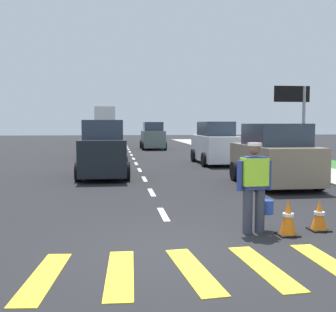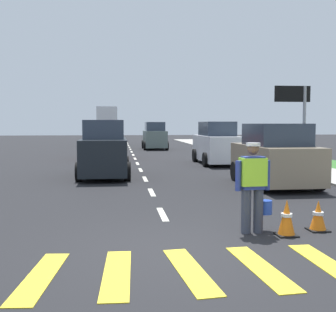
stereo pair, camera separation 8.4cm
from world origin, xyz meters
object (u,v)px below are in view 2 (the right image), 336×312
lane_direction_sign (297,111)px  car_outgoing_far (155,137)px  car_parked_curbside (275,157)px  road_worker (254,183)px  delivery_truck (108,128)px  car_parked_far (216,144)px  car_oncoming_lead (104,150)px  traffic_cone_far (318,216)px  traffic_cone_near (287,218)px  car_oncoming_second (105,142)px

lane_direction_sign → car_outgoing_far: (-2.69, 20.60, -1.40)m
car_parked_curbside → road_worker: bearing=-114.6°
road_worker → delivery_truck: delivery_truck is taller
car_parked_curbside → car_parked_far: (-0.16, 7.46, 0.05)m
car_parked_curbside → car_parked_far: size_ratio=0.91×
car_parked_far → car_outgoing_far: (-1.99, 12.69, 0.02)m
car_outgoing_far → car_oncoming_lead: bearing=-101.3°
road_worker → traffic_cone_far: road_worker is taller
traffic_cone_far → delivery_truck: delivery_truck is taller
road_worker → traffic_cone_near: bearing=-27.1°
delivery_truck → traffic_cone_near: bearing=-82.9°
car_parked_far → traffic_cone_near: bearing=-98.1°
car_oncoming_lead → car_oncoming_second: bearing=91.5°
car_oncoming_second → car_parked_curbside: bearing=-63.8°
car_parked_far → traffic_cone_far: bearing=-95.1°
traffic_cone_far → car_outgoing_far: bearing=91.8°
car_oncoming_second → car_parked_far: bearing=-37.6°
car_oncoming_lead → car_parked_far: bearing=39.2°
road_worker → car_oncoming_second: bearing=100.4°
car_parked_curbside → car_outgoing_far: (-2.16, 20.15, 0.06)m
lane_direction_sign → car_parked_curbside: 1.62m
lane_direction_sign → car_oncoming_second: lane_direction_sign is taller
car_parked_curbside → car_oncoming_second: bearing=116.2°
road_worker → traffic_cone_near: road_worker is taller
traffic_cone_near → delivery_truck: size_ratio=0.14×
car_oncoming_lead → car_parked_curbside: size_ratio=1.05×
car_parked_curbside → car_outgoing_far: size_ratio=1.00×
lane_direction_sign → delivery_truck: (-6.54, 26.22, -0.80)m
lane_direction_sign → car_oncoming_lead: 7.18m
road_worker → car_parked_far: 13.37m
car_parked_far → lane_direction_sign: bearing=-85.0°
lane_direction_sign → car_parked_far: 8.07m
car_outgoing_far → car_parked_far: bearing=-81.1°
traffic_cone_near → delivery_truck: (-3.95, 31.72, 1.28)m
car_oncoming_second → traffic_cone_far: bearing=-75.6°
delivery_truck → car_outgoing_far: (3.86, -5.62, -0.61)m
car_parked_curbside → car_outgoing_far: bearing=96.1°
car_oncoming_second → delivery_truck: bearing=90.8°
traffic_cone_near → car_parked_far: bearing=81.9°
traffic_cone_near → car_outgoing_far: 26.11m
car_oncoming_lead → delivery_truck: bearing=91.1°
car_parked_curbside → car_parked_far: car_parked_far is taller
traffic_cone_far → car_parked_curbside: car_parked_curbside is taller
lane_direction_sign → car_oncoming_second: size_ratio=0.80×
delivery_truck → car_outgoing_far: delivery_truck is taller
lane_direction_sign → car_parked_curbside: (-0.53, 0.45, -1.47)m
car_oncoming_second → car_parked_far: 7.15m
car_oncoming_lead → car_outgoing_far: bearing=78.7°
traffic_cone_far → car_oncoming_second: (-4.49, 17.51, 0.65)m
lane_direction_sign → car_oncoming_second: bearing=117.4°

